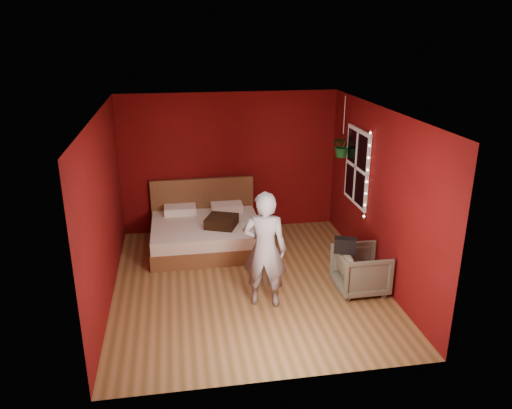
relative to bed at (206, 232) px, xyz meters
The scene contains 10 objects.
floor 1.60m from the bed, 70.42° to the right, with size 4.50×4.50×0.00m, color olive.
room_walls 2.11m from the bed, 70.42° to the right, with size 4.04×4.54×2.62m.
window 2.84m from the bed, 13.13° to the right, with size 0.05×0.97×1.27m.
fairy_lights 2.97m from the bed, 24.15° to the right, with size 0.04×0.04×1.45m.
bed is the anchor object (origin of this frame).
person 2.28m from the bed, 72.45° to the right, with size 0.61×0.40×1.67m, color gray.
armchair 2.90m from the bed, 42.79° to the right, with size 0.71×0.73×0.66m, color #666651.
handbag 2.77m from the bed, 47.52° to the right, with size 0.30×0.15×0.22m, color black.
throw_pillow 0.48m from the bed, 48.58° to the right, with size 0.48×0.48×0.17m, color black.
hanging_plant 2.82m from the bed, ahead, with size 0.41×0.37×1.06m.
Camera 1 is at (-0.99, -6.68, 3.70)m, focal length 35.00 mm.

